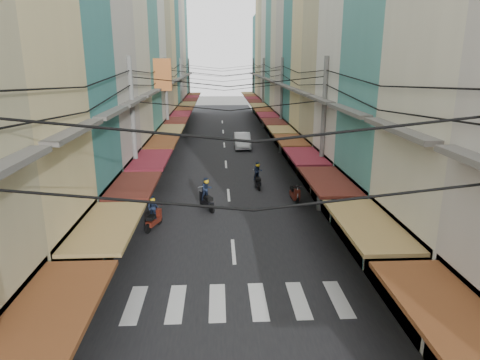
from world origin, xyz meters
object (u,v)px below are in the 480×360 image
object	(u,v)px
market_umbrella	(467,247)
traffic_sign	(358,197)
white_car	(242,148)
bicycle	(413,258)

from	to	relation	value
market_umbrella	traffic_sign	size ratio (longest dim) A/B	0.99
market_umbrella	white_car	bearing A→B (deg)	101.30
traffic_sign	white_car	bearing A→B (deg)	101.16
white_car	bicycle	distance (m)	24.36
white_car	market_umbrella	size ratio (longest dim) A/B	1.85
market_umbrella	traffic_sign	distance (m)	6.66
white_car	traffic_sign	size ratio (longest dim) A/B	1.84
market_umbrella	bicycle	bearing A→B (deg)	85.63
market_umbrella	traffic_sign	bearing A→B (deg)	101.77
bicycle	market_umbrella	xyz separation A→B (m)	(-0.30, -3.93, 2.32)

